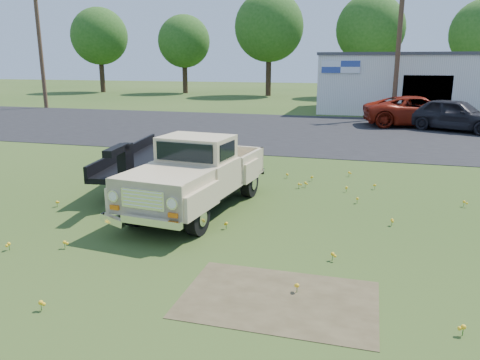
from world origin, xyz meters
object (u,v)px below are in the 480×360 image
flatbed_trailer (156,156)px  red_pickup (419,112)px  vintage_pickup_truck (197,173)px  dark_sedan (455,115)px

flatbed_trailer → red_pickup: bearing=52.4°
flatbed_trailer → red_pickup: (8.71, 15.40, 0.01)m
red_pickup → vintage_pickup_truck: bearing=150.0°
vintage_pickup_truck → flatbed_trailer: 3.11m
vintage_pickup_truck → red_pickup: 18.81m
red_pickup → dark_sedan: (1.66, -1.39, 0.01)m
red_pickup → dark_sedan: dark_sedan is taller
dark_sedan → flatbed_trailer: bearing=169.9°
vintage_pickup_truck → red_pickup: size_ratio=0.85×
red_pickup → flatbed_trailer: bearing=140.9°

